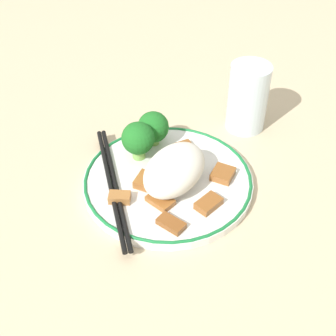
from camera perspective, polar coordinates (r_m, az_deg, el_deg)
The scene contains 15 objects.
ground_plane at distance 0.69m, azimuth 0.00°, elevation -2.04°, with size 3.00×3.00×0.00m, color #C6B28E.
plate at distance 0.68m, azimuth 0.00°, elevation -1.54°, with size 0.25×0.25×0.02m.
rice_mound at distance 0.65m, azimuth 0.80°, elevation -0.20°, with size 0.11×0.07×0.05m.
broccoli_back_left at distance 0.73m, azimuth -1.81°, elevation 4.97°, with size 0.05×0.05×0.06m.
broccoli_back_center at distance 0.70m, azimuth -3.67°, elevation 3.56°, with size 0.05×0.05×0.06m.
meat_near_front at distance 0.67m, azimuth -2.88°, elevation -1.52°, with size 0.04×0.03×0.01m.
meat_near_left at distance 0.65m, azimuth -5.92°, elevation -3.59°, with size 0.03×0.03×0.01m.
meat_near_right at distance 0.61m, azimuth 0.38°, elevation -6.79°, with size 0.02×0.04×0.01m.
meat_near_back at distance 0.72m, azimuth 2.20°, elevation 2.23°, with size 0.04×0.05×0.01m.
meat_on_rice_edge at distance 0.70m, azimuth -0.40°, elevation 0.58°, with size 0.03×0.03×0.01m.
meat_mid_left at distance 0.64m, azimuth -0.94°, elevation -4.00°, with size 0.03×0.04×0.01m.
meat_mid_right at distance 0.64m, azimuth 4.97°, elevation -4.34°, with size 0.04×0.03×0.01m.
meat_far_scatter at distance 0.68m, azimuth 6.70°, elevation -0.71°, with size 0.04×0.03×0.01m.
chopsticks at distance 0.67m, azimuth -6.74°, elevation -1.99°, with size 0.19×0.19×0.01m.
drinking_glass at distance 0.78m, azimuth 9.70°, elevation 8.48°, with size 0.07×0.07×0.11m.
Camera 1 is at (-0.43, -0.26, 0.48)m, focal length 50.00 mm.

